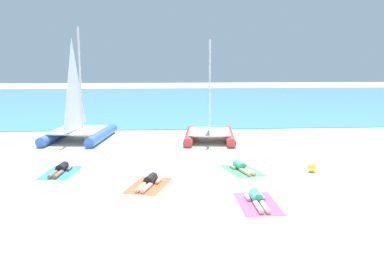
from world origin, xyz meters
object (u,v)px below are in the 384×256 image
object	(u,v)px
sunbather_center_right	(257,198)
towel_rightmost	(242,170)
sunbather_center_left	(149,181)
towel_center_left	(149,185)
sunbather_rightmost	(241,167)
beach_ball	(312,168)
sailboat_red	(209,126)
towel_center_right	(258,203)
sunbather_leftmost	(61,169)
sailboat_blue	(79,124)
towel_leftmost	(60,173)

from	to	relation	value
sunbather_center_right	towel_rightmost	xyz separation A→B (m)	(0.25, 3.40, -0.13)
sunbather_center_left	towel_center_left	bearing A→B (deg)	-90.00
towel_center_left	sunbather_rightmost	xyz separation A→B (m)	(3.37, 1.63, 0.13)
beach_ball	sailboat_red	bearing A→B (deg)	116.35
towel_center_right	sunbather_center_right	xyz separation A→B (m)	(-0.00, 0.07, 0.13)
sailboat_red	sunbather_leftmost	distance (m)	8.25
sunbather_leftmost	beach_ball	bearing A→B (deg)	1.24
sailboat_blue	towel_center_right	world-z (taller)	sailboat_blue
towel_center_left	towel_center_right	xyz separation A→B (m)	(3.14, -1.90, 0.00)
towel_center_left	sunbather_center_right	xyz separation A→B (m)	(3.14, -1.83, 0.13)
sailboat_blue	sunbather_rightmost	xyz separation A→B (m)	(7.25, -6.39, -0.73)
towel_center_left	towel_rightmost	size ratio (longest dim) A/B	1.00
sunbather_center_right	sailboat_blue	bearing A→B (deg)	125.41
sunbather_center_left	beach_ball	size ratio (longest dim) A/B	4.62
towel_center_left	sunbather_center_right	world-z (taller)	sunbather_center_right
towel_rightmost	beach_ball	world-z (taller)	beach_ball
towel_leftmost	sunbather_center_left	bearing A→B (deg)	-27.23
sunbather_center_right	sailboat_red	bearing A→B (deg)	91.76
towel_leftmost	towel_center_right	world-z (taller)	same
sailboat_red	towel_center_left	xyz separation A→B (m)	(-2.85, -7.34, -0.76)
towel_center_left	towel_center_right	bearing A→B (deg)	-31.18
towel_rightmost	sunbather_rightmost	size ratio (longest dim) A/B	1.22
sailboat_blue	sunbather_center_right	size ratio (longest dim) A/B	3.72
beach_ball	sailboat_blue	bearing A→B (deg)	145.06
sailboat_blue	sunbather_leftmost	size ratio (longest dim) A/B	3.70
sailboat_blue	towel_leftmost	world-z (taller)	sailboat_blue
sunbather_center_left	towel_center_right	distance (m)	3.69
towel_leftmost	towel_rightmost	bearing A→B (deg)	-1.59
sunbather_center_right	sunbather_rightmost	world-z (taller)	same
sunbather_center_right	towel_rightmost	world-z (taller)	sunbather_center_right
towel_center_right	towel_rightmost	world-z (taller)	same
towel_leftmost	beach_ball	size ratio (longest dim) A/B	5.70
towel_leftmost	towel_rightmost	world-z (taller)	same
beach_ball	towel_rightmost	bearing A→B (deg)	171.46
towel_leftmost	sunbather_rightmost	xyz separation A→B (m)	(6.63, -0.12, 0.13)
sailboat_blue	beach_ball	distance (m)	11.94
towel_center_right	beach_ball	bearing A→B (deg)	48.30
sailboat_red	towel_center_right	distance (m)	9.27
sailboat_red	towel_center_left	bearing A→B (deg)	-104.70
towel_leftmost	towel_center_left	xyz separation A→B (m)	(3.26, -1.75, 0.00)
towel_center_right	beach_ball	size ratio (longest dim) A/B	5.70
sunbather_center_right	sunbather_center_left	bearing A→B (deg)	148.64
towel_center_left	towel_center_right	size ratio (longest dim) A/B	1.00
sunbather_leftmost	beach_ball	xyz separation A→B (m)	(9.15, -0.63, 0.04)
sunbather_center_left	towel_center_right	size ratio (longest dim) A/B	0.81
sailboat_blue	sunbather_leftmost	distance (m)	6.27
sailboat_red	sunbather_center_right	distance (m)	9.20
towel_center_left	towel_rightmost	world-z (taller)	same
sailboat_blue	sunbather_rightmost	bearing A→B (deg)	-34.29
towel_leftmost	sailboat_red	bearing A→B (deg)	42.44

